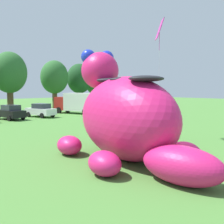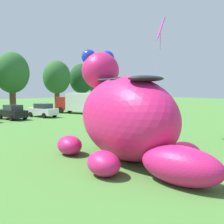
% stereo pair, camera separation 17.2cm
% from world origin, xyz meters
% --- Properties ---
extents(ground_plane, '(160.00, 160.00, 0.00)m').
position_xyz_m(ground_plane, '(0.00, 0.00, 0.00)').
color(ground_plane, '#4C8438').
extents(giant_inflatable_creature, '(7.53, 12.23, 6.08)m').
position_xyz_m(giant_inflatable_creature, '(-0.89, 1.90, 2.22)').
color(giant_inflatable_creature, '#E01E6B').
rests_on(giant_inflatable_creature, ground).
extents(car_black, '(2.16, 4.21, 1.72)m').
position_xyz_m(car_black, '(2.69, 23.20, 0.86)').
color(car_black, black).
rests_on(car_black, ground).
extents(car_white, '(2.46, 4.33, 1.72)m').
position_xyz_m(car_white, '(6.61, 23.13, 0.86)').
color(car_white, white).
rests_on(car_white, ground).
extents(box_truck, '(3.65, 6.71, 2.95)m').
position_xyz_m(box_truck, '(12.69, 23.61, 1.60)').
color(box_truck, '#B2231E').
rests_on(box_truck, ground).
extents(tree_centre_right, '(5.06, 5.06, 8.98)m').
position_xyz_m(tree_centre_right, '(6.70, 31.80, 5.87)').
color(tree_centre_right, brown).
rests_on(tree_centre_right, ground).
extents(tree_mid_right, '(4.68, 4.68, 8.31)m').
position_xyz_m(tree_mid_right, '(14.80, 32.34, 5.43)').
color(tree_mid_right, brown).
rests_on(tree_mid_right, ground).
extents(tree_right, '(4.58, 4.58, 8.13)m').
position_xyz_m(tree_right, '(20.51, 32.80, 5.32)').
color(tree_right, brown).
rests_on(tree_right, ground).
extents(tree_far_right, '(4.02, 4.02, 7.14)m').
position_xyz_m(tree_far_right, '(25.79, 34.27, 4.67)').
color(tree_far_right, brown).
rests_on(tree_far_right, ground).
extents(spectator_mid_field, '(0.38, 0.26, 1.71)m').
position_xyz_m(spectator_mid_field, '(10.58, 13.61, 0.85)').
color(spectator_mid_field, '#2D334C').
rests_on(spectator_mid_field, ground).
extents(spectator_by_cars, '(0.38, 0.26, 1.71)m').
position_xyz_m(spectator_by_cars, '(9.21, 10.23, 0.85)').
color(spectator_by_cars, '#726656').
rests_on(spectator_by_cars, ground).
extents(tethered_flying_kite, '(1.13, 1.13, 8.63)m').
position_xyz_m(tethered_flying_kite, '(5.19, 4.16, 7.77)').
color(tethered_flying_kite, brown).
rests_on(tethered_flying_kite, ground).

